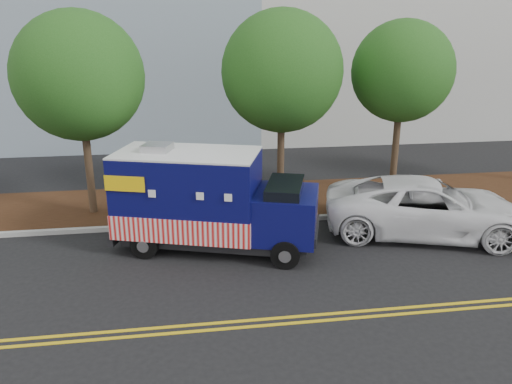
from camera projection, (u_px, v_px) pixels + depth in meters
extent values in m
plane|color=black|center=(258.00, 240.00, 15.58)|extent=(120.00, 120.00, 0.00)
cube|color=#9E9E99|center=(252.00, 221.00, 16.87)|extent=(120.00, 0.18, 0.15)
cube|color=black|center=(244.00, 201.00, 18.84)|extent=(120.00, 4.00, 0.15)
cube|color=gold|center=(287.00, 317.00, 11.40)|extent=(120.00, 0.10, 0.01)
cube|color=gold|center=(289.00, 323.00, 11.16)|extent=(120.00, 0.10, 0.01)
cylinder|color=#38281C|center=(89.00, 164.00, 16.99)|extent=(0.26, 0.26, 3.77)
sphere|color=#1F5317|center=(79.00, 76.00, 16.07)|extent=(4.18, 4.18, 4.18)
cylinder|color=#38281C|center=(281.00, 154.00, 18.27)|extent=(0.26, 0.26, 3.79)
sphere|color=#1F5317|center=(282.00, 71.00, 17.34)|extent=(4.25, 4.25, 4.25)
cylinder|color=#38281C|center=(395.00, 147.00, 19.17)|extent=(0.26, 0.26, 3.85)
sphere|color=#1F5317|center=(402.00, 71.00, 18.27)|extent=(3.72, 3.72, 3.72)
cube|color=#473828|center=(190.00, 188.00, 16.71)|extent=(0.06, 0.06, 2.40)
cube|color=black|center=(218.00, 235.00, 14.87)|extent=(5.69, 3.36, 0.27)
cube|color=#0A0B49|center=(188.00, 192.00, 14.59)|extent=(4.52, 3.32, 2.31)
cube|color=red|center=(190.00, 218.00, 14.84)|extent=(4.57, 3.39, 0.72)
cube|color=white|center=(187.00, 153.00, 14.22)|extent=(4.52, 3.32, 0.06)
cube|color=#B7B7BA|center=(157.00, 147.00, 14.31)|extent=(0.97, 0.97, 0.21)
cube|color=#0A0B49|center=(286.00, 214.00, 14.32)|extent=(2.27, 2.49, 1.35)
cube|color=black|center=(285.00, 193.00, 14.12)|extent=(1.48, 2.08, 0.63)
cube|color=black|center=(316.00, 231.00, 14.33)|extent=(0.65, 1.86, 0.29)
cube|color=black|center=(125.00, 229.00, 15.31)|extent=(0.82, 2.12, 0.27)
cube|color=#B7B7BA|center=(122.00, 187.00, 14.88)|extent=(0.56, 1.66, 1.83)
cube|color=#B7B7BA|center=(208.00, 180.00, 15.60)|extent=(1.66, 0.56, 1.06)
cube|color=yellow|center=(124.00, 184.00, 13.57)|extent=(1.11, 0.37, 0.43)
cube|color=yellow|center=(154.00, 162.00, 15.71)|extent=(1.11, 0.37, 0.43)
cylinder|color=black|center=(285.00, 254.00, 13.63)|extent=(0.85, 0.50, 0.81)
cylinder|color=black|center=(292.00, 227.00, 15.47)|extent=(0.85, 0.50, 0.81)
cylinder|color=black|center=(145.00, 245.00, 14.24)|extent=(0.85, 0.50, 0.81)
cylinder|color=black|center=(167.00, 220.00, 16.08)|extent=(0.85, 0.50, 0.81)
imported|color=white|center=(428.00, 207.00, 15.79)|extent=(6.97, 4.70, 1.77)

